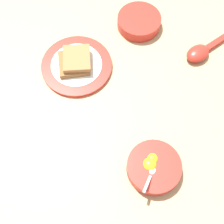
# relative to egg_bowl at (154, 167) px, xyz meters

# --- Properties ---
(ground_plane) EXTENTS (3.00, 3.00, 0.00)m
(ground_plane) POSITION_rel_egg_bowl_xyz_m (-0.21, -0.21, -0.02)
(ground_plane) COLOR tan
(egg_bowl) EXTENTS (0.15, 0.14, 0.07)m
(egg_bowl) POSITION_rel_egg_bowl_xyz_m (0.00, 0.00, 0.00)
(egg_bowl) COLOR red
(egg_bowl) RESTS_ON ground_plane
(toast_plate) EXTENTS (0.22, 0.22, 0.01)m
(toast_plate) POSITION_rel_egg_bowl_xyz_m (-0.15, -0.36, -0.01)
(toast_plate) COLOR red
(toast_plate) RESTS_ON ground_plane
(toast_sandwich) EXTENTS (0.14, 0.13, 0.03)m
(toast_sandwich) POSITION_rel_egg_bowl_xyz_m (-0.15, -0.36, 0.01)
(toast_sandwich) COLOR brown
(toast_sandwich) RESTS_ON toast_plate
(soup_spoon) EXTENTS (0.17, 0.10, 0.04)m
(soup_spoon) POSITION_rel_egg_bowl_xyz_m (-0.40, -0.06, -0.00)
(soup_spoon) COLOR red
(soup_spoon) RESTS_ON ground_plane
(congee_bowl) EXTENTS (0.14, 0.14, 0.04)m
(congee_bowl) POSITION_rel_egg_bowl_xyz_m (-0.40, -0.28, -0.00)
(congee_bowl) COLOR red
(congee_bowl) RESTS_ON ground_plane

